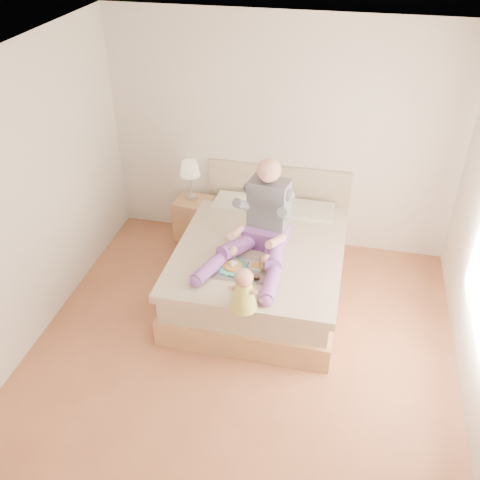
% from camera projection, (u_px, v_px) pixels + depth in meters
% --- Properties ---
extents(room, '(4.02, 4.22, 2.71)m').
position_uv_depth(room, '(250.00, 223.00, 4.24)').
color(room, brown).
rests_on(room, ground).
extents(bed, '(1.70, 2.18, 1.00)m').
position_uv_depth(bed, '(262.00, 263.00, 5.79)').
color(bed, '#A2764C').
rests_on(bed, ground).
extents(nightstand, '(0.48, 0.44, 0.53)m').
position_uv_depth(nightstand, '(195.00, 218.00, 6.64)').
color(nightstand, '#A2764C').
rests_on(nightstand, ground).
extents(lamp, '(0.24, 0.24, 0.48)m').
position_uv_depth(lamp, '(190.00, 171.00, 6.32)').
color(lamp, '#B8BABF').
rests_on(lamp, nightstand).
extents(adult, '(0.83, 1.24, 0.98)m').
position_uv_depth(adult, '(261.00, 227.00, 5.31)').
color(adult, '#68378B').
rests_on(adult, bed).
extents(tray, '(0.48, 0.38, 0.14)m').
position_uv_depth(tray, '(243.00, 268.00, 5.18)').
color(tray, '#B8BABF').
rests_on(tray, bed).
extents(baby, '(0.28, 0.37, 0.42)m').
position_uv_depth(baby, '(244.00, 292.00, 4.67)').
color(baby, '#D6CB43').
rests_on(baby, bed).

